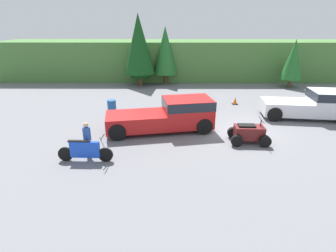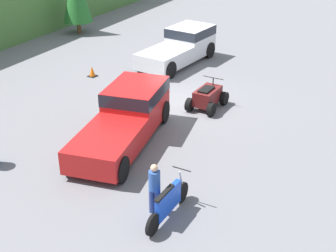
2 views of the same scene
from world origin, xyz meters
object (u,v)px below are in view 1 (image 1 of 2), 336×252
pickup_truck_red (170,114)px  traffic_cone (235,101)px  rider_person (87,138)px  dirt_bike (85,151)px  steel_barrel (112,106)px  pickup_truck_second (314,104)px  quad_atv (249,133)px

pickup_truck_red → traffic_cone: pickup_truck_red is taller
rider_person → pickup_truck_red: bearing=35.6°
pickup_truck_red → dirt_bike: 5.26m
dirt_bike → steel_barrel: dirt_bike is taller
rider_person → traffic_cone: bearing=38.8°
pickup_truck_second → traffic_cone: pickup_truck_second is taller
quad_atv → steel_barrel: quad_atv is taller
quad_atv → pickup_truck_red: bearing=160.4°
traffic_cone → dirt_bike: bearing=-134.2°
pickup_truck_red → pickup_truck_second: 9.41m
pickup_truck_second → steel_barrel: pickup_truck_second is taller
traffic_cone → steel_barrel: bearing=-167.0°
pickup_truck_second → quad_atv: bearing=-137.4°
traffic_cone → steel_barrel: size_ratio=0.62×
dirt_bike → quad_atv: bearing=16.2°
rider_person → traffic_cone: 12.09m
pickup_truck_second → steel_barrel: (-13.14, 1.03, -0.52)m
quad_atv → rider_person: rider_person is taller
quad_atv → traffic_cone: size_ratio=3.68×
rider_person → traffic_cone: rider_person is taller
rider_person → traffic_cone: (8.64, 8.44, -0.65)m
pickup_truck_red → pickup_truck_second: (9.16, 2.12, -0.00)m
dirt_bike → traffic_cone: bearing=47.1°
pickup_truck_second → traffic_cone: (-4.24, 3.09, -0.71)m
quad_atv → steel_barrel: bearing=151.6°
rider_person → pickup_truck_second: bearing=17.1°
pickup_truck_red → traffic_cone: bearing=36.0°
pickup_truck_red → dirt_bike: size_ratio=2.52×
pickup_truck_red → pickup_truck_second: size_ratio=1.12×
pickup_truck_second → quad_atv: pickup_truck_second is taller
pickup_truck_red → traffic_cone: size_ratio=11.17×
quad_atv → steel_barrel: (-7.99, 4.78, -0.05)m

